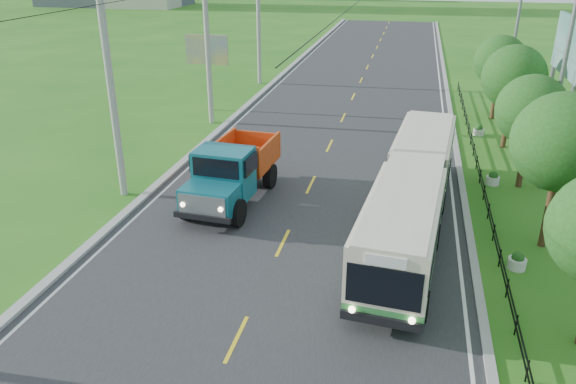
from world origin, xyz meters
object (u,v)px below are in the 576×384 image
(billboard_left, at_px, (207,55))
(billboard_right, at_px, (568,55))
(planter_near, at_px, (517,261))
(bus, at_px, (413,190))
(planter_far, at_px, (479,131))
(streetlight_far, at_px, (512,40))
(streetlight_mid, at_px, (556,87))
(dump_truck, at_px, (232,169))
(pole_far, at_px, (259,21))
(pole_mid, at_px, (208,44))
(tree_fourth, at_px, (532,113))
(tree_third, at_px, (562,147))
(tree_fifth, at_px, (514,80))
(tree_back, at_px, (500,64))
(planter_mid, at_px, (493,179))
(pole_near, at_px, (112,86))

(billboard_left, xyz_separation_m, billboard_right, (21.80, -4.00, 1.48))
(planter_near, distance_m, bus, 4.69)
(planter_far, bearing_deg, streetlight_far, 71.20)
(streetlight_mid, bearing_deg, planter_near, -104.32)
(streetlight_far, xyz_separation_m, dump_truck, (-13.74, -18.60, -3.34))
(planter_far, height_order, bus, bus)
(bus, distance_m, dump_truck, 7.96)
(pole_far, bearing_deg, bus, -62.13)
(pole_mid, height_order, pole_far, same)
(pole_far, xyz_separation_m, dump_truck, (5.16, -23.60, -3.53))
(tree_fourth, xyz_separation_m, streetlight_mid, (0.79, -0.14, 1.32))
(dump_truck, bearing_deg, streetlight_mid, 22.36)
(tree_third, bearing_deg, bus, 177.92)
(tree_fifth, height_order, planter_far, tree_fifth)
(tree_fifth, relative_size, planter_near, 8.66)
(tree_back, height_order, planter_near, tree_back)
(planter_mid, bearing_deg, dump_truck, -158.53)
(tree_fourth, bearing_deg, pole_near, -164.16)
(tree_fifth, bearing_deg, streetlight_far, 84.29)
(pole_far, relative_size, tree_fourth, 1.85)
(streetlight_far, xyz_separation_m, billboard_right, (1.66, -8.00, 0.44))
(tree_fourth, height_order, planter_far, tree_fourth)
(streetlight_far, height_order, dump_truck, streetlight_far)
(dump_truck, bearing_deg, tree_fifth, 43.50)
(tree_fifth, distance_m, planter_near, 14.64)
(tree_fourth, bearing_deg, pole_far, 133.85)
(tree_third, distance_m, streetlight_far, 19.90)
(billboard_right, height_order, dump_truck, billboard_right)
(streetlight_mid, distance_m, dump_truck, 14.87)
(streetlight_mid, height_order, billboard_left, streetlight_mid)
(planter_mid, height_order, dump_truck, dump_truck)
(streetlight_far, relative_size, bus, 0.60)
(streetlight_mid, bearing_deg, dump_truck, -161.49)
(streetlight_mid, bearing_deg, billboard_right, 74.56)
(tree_fourth, xyz_separation_m, tree_back, (0.00, 12.00, 0.07))
(dump_truck, bearing_deg, billboard_right, 38.39)
(streetlight_far, height_order, bus, streetlight_far)
(tree_back, relative_size, streetlight_mid, 0.61)
(planter_far, bearing_deg, planter_mid, -90.00)
(planter_mid, bearing_deg, tree_fifth, 78.44)
(pole_near, xyz_separation_m, bus, (13.05, -0.68, -3.36))
(tree_back, distance_m, billboard_right, 6.82)
(tree_fourth, height_order, streetlight_far, streetlight_far)
(billboard_right, bearing_deg, pole_mid, 177.22)
(planter_near, bearing_deg, planter_far, 90.00)
(streetlight_far, distance_m, billboard_left, 20.56)
(tree_fifth, xyz_separation_m, streetlight_mid, (0.79, -6.14, 1.05))
(tree_fifth, bearing_deg, billboard_left, 168.72)
(pole_near, distance_m, streetlight_mid, 19.56)
(streetlight_mid, distance_m, planter_mid, 5.05)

